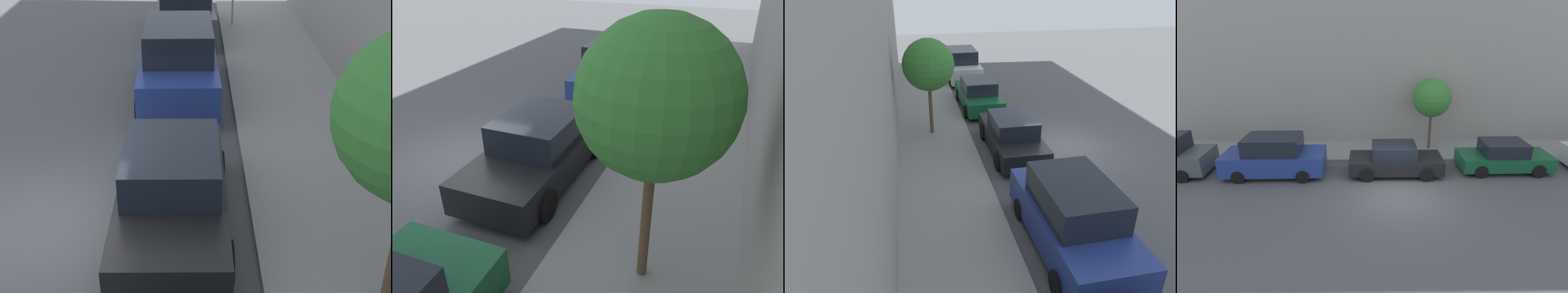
# 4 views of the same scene
# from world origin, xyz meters

# --- Properties ---
(ground_plane) EXTENTS (60.00, 60.00, 0.00)m
(ground_plane) POSITION_xyz_m (0.00, 0.00, 0.00)
(ground_plane) COLOR #515154
(sidewalk) EXTENTS (3.07, 32.00, 0.15)m
(sidewalk) POSITION_xyz_m (5.04, 0.00, 0.07)
(sidewalk) COLOR gray
(sidewalk) RESTS_ON ground_plane
(building_facade) EXTENTS (2.00, 32.00, 10.64)m
(building_facade) POSITION_xyz_m (7.57, 0.00, 5.32)
(building_facade) COLOR gray
(building_facade) RESTS_ON ground_plane
(parked_suv_nearest) EXTENTS (2.08, 4.81, 1.98)m
(parked_suv_nearest) POSITION_xyz_m (2.45, -11.18, 0.93)
(parked_suv_nearest) COLOR silver
(parked_suv_nearest) RESTS_ON ground_plane
(parked_sedan_second) EXTENTS (1.92, 4.53, 1.54)m
(parked_sedan_second) POSITION_xyz_m (2.43, -5.46, 0.72)
(parked_sedan_second) COLOR #14512D
(parked_sedan_second) RESTS_ON ground_plane
(parked_sedan_third) EXTENTS (1.92, 4.50, 1.54)m
(parked_sedan_third) POSITION_xyz_m (2.11, 0.01, 0.72)
(parked_sedan_third) COLOR black
(parked_sedan_third) RESTS_ON ground_plane
(parked_suv_fourth) EXTENTS (2.08, 4.83, 1.98)m
(parked_suv_fourth) POSITION_xyz_m (2.10, 5.86, 0.93)
(parked_suv_fourth) COLOR navy
(parked_suv_fourth) RESTS_ON ground_plane
(parking_meter_near) EXTENTS (0.11, 0.15, 1.50)m
(parking_meter_near) POSITION_xyz_m (3.95, -11.35, 1.07)
(parking_meter_near) COLOR #ADADB2
(parking_meter_near) RESTS_ON sidewalk
(street_tree) EXTENTS (2.13, 2.13, 4.06)m
(street_tree) POSITION_xyz_m (5.11, -2.21, 3.14)
(street_tree) COLOR brown
(street_tree) RESTS_ON sidewalk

